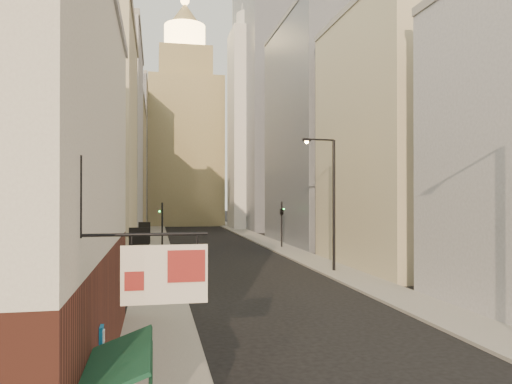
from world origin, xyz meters
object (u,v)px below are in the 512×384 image
Objects in this scene: streetlamp_mid at (331,196)px; traffic_light_left at (162,219)px; traffic_light_right at (282,212)px; clock_tower at (185,135)px; white_tower at (254,121)px.

streetlamp_mid is 1.96× the size of traffic_light_left.
traffic_light_left is 13.78m from traffic_light_right.
clock_tower is 1.08× the size of white_tower.
white_tower is at bearing -51.84° from clock_tower.
white_tower is at bearing -84.09° from traffic_light_right.
traffic_light_left is 1.00× the size of traffic_light_right.
clock_tower is 54.28m from traffic_light_left.
traffic_light_left is (-16.04, -38.15, -15.15)m from white_tower.
traffic_light_right is (12.65, 5.45, 0.40)m from traffic_light_left.
clock_tower is 8.98× the size of traffic_light_left.
white_tower is at bearing -104.26° from traffic_light_left.
traffic_light_right is (0.66, 17.04, -1.73)m from streetlamp_mid.
clock_tower is 65.25m from streetlamp_mid.
clock_tower is at bearing -68.92° from traffic_light_right.
streetlamp_mid is at bearing -94.66° from white_tower.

